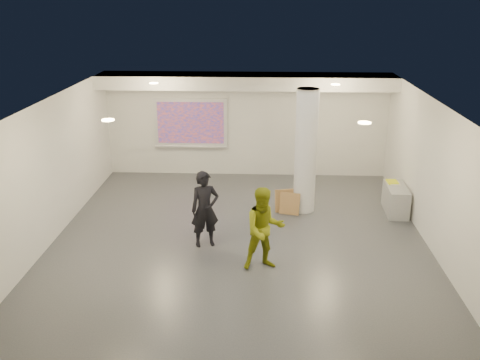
{
  "coord_description": "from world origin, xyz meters",
  "views": [
    {
      "loc": [
        0.49,
        -10.44,
        5.05
      ],
      "look_at": [
        0.0,
        0.4,
        1.25
      ],
      "focal_mm": 40.0,
      "sensor_mm": 36.0,
      "label": 1
    }
  ],
  "objects_px": {
    "projection_screen": "(191,123)",
    "man": "(264,229)",
    "credenza": "(396,199)",
    "column": "(306,152)",
    "woman": "(205,209)"
  },
  "relations": [
    {
      "from": "projection_screen",
      "to": "credenza",
      "type": "relative_size",
      "value": 1.85
    },
    {
      "from": "projection_screen",
      "to": "man",
      "type": "distance_m",
      "value": 6.05
    },
    {
      "from": "credenza",
      "to": "woman",
      "type": "relative_size",
      "value": 0.7
    },
    {
      "from": "column",
      "to": "man",
      "type": "relative_size",
      "value": 1.83
    },
    {
      "from": "column",
      "to": "woman",
      "type": "height_order",
      "value": "column"
    },
    {
      "from": "woman",
      "to": "man",
      "type": "height_order",
      "value": "man"
    },
    {
      "from": "projection_screen",
      "to": "man",
      "type": "bearing_deg",
      "value": -69.19
    },
    {
      "from": "projection_screen",
      "to": "man",
      "type": "height_order",
      "value": "projection_screen"
    },
    {
      "from": "credenza",
      "to": "man",
      "type": "height_order",
      "value": "man"
    },
    {
      "from": "column",
      "to": "credenza",
      "type": "xyz_separation_m",
      "value": [
        2.22,
        -0.02,
        -1.17
      ]
    },
    {
      "from": "projection_screen",
      "to": "woman",
      "type": "xyz_separation_m",
      "value": [
        0.9,
        -4.68,
        -0.71
      ]
    },
    {
      "from": "woman",
      "to": "man",
      "type": "xyz_separation_m",
      "value": [
        1.24,
        -0.94,
        0.01
      ]
    },
    {
      "from": "column",
      "to": "woman",
      "type": "xyz_separation_m",
      "value": [
        -2.2,
        -2.03,
        -0.69
      ]
    },
    {
      "from": "man",
      "to": "column",
      "type": "bearing_deg",
      "value": 57.74
    },
    {
      "from": "projection_screen",
      "to": "woman",
      "type": "relative_size",
      "value": 1.29
    }
  ]
}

